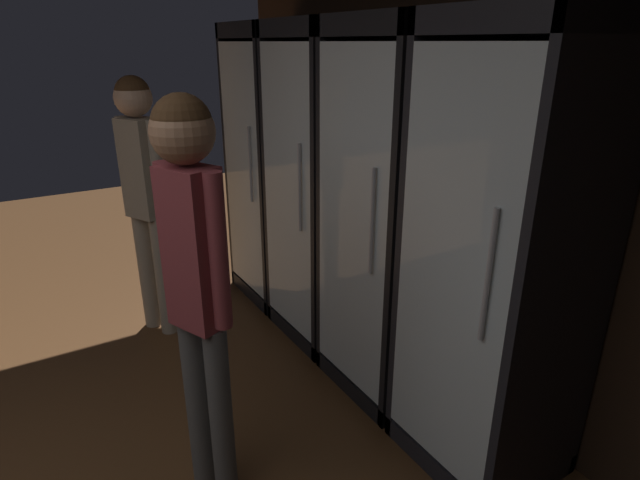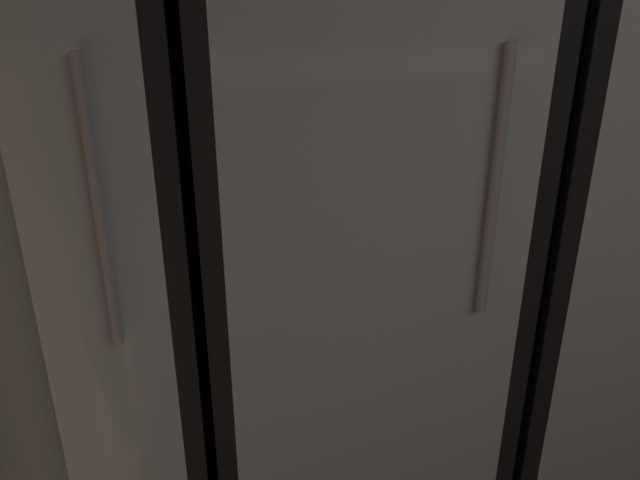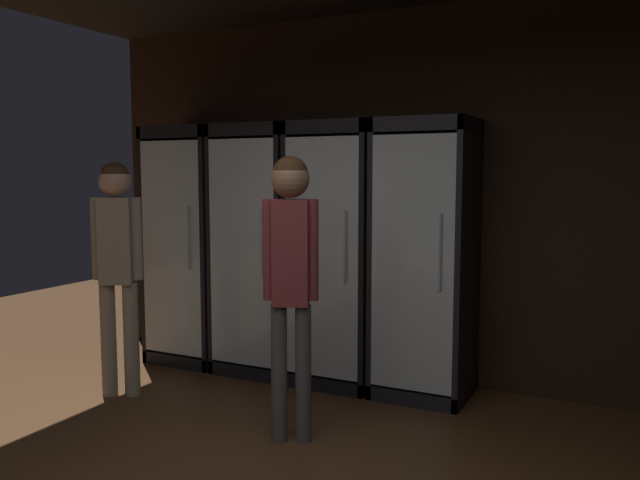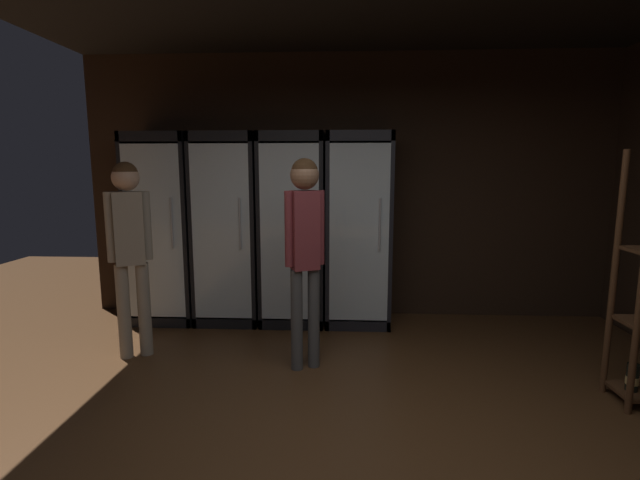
{
  "view_description": "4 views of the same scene",
  "coord_description": "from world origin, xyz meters",
  "px_view_note": "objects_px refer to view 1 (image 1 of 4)",
  "views": [
    {
      "loc": [
        1.21,
        1.05,
        1.84
      ],
      "look_at": [
        -1.32,
        2.58,
        0.69
      ],
      "focal_mm": 28.86,
      "sensor_mm": 36.0,
      "label": 1
    },
    {
      "loc": [
        -1.7,
        1.35,
        1.48
      ],
      "look_at": [
        -1.52,
        2.44,
        0.97
      ],
      "focal_mm": 37.31,
      "sensor_mm": 36.0,
      "label": 2
    },
    {
      "loc": [
        1.3,
        -1.72,
        1.59
      ],
      "look_at": [
        -0.74,
        2.38,
        1.12
      ],
      "focal_mm": 36.66,
      "sensor_mm": 36.0,
      "label": 3
    },
    {
      "loc": [
        -0.21,
        -1.96,
        1.61
      ],
      "look_at": [
        -0.45,
        2.62,
        0.89
      ],
      "focal_mm": 25.65,
      "sensor_mm": 36.0,
      "label": 4
    }
  ],
  "objects_px": {
    "cooler_right": "(506,268)",
    "cooler_far_left": "(284,171)",
    "cooler_left": "(333,192)",
    "shopper_near": "(144,181)",
    "shopper_far": "(195,258)",
    "cooler_center": "(403,221)"
  },
  "relations": [
    {
      "from": "cooler_far_left",
      "to": "shopper_near",
      "type": "relative_size",
      "value": 1.18
    },
    {
      "from": "cooler_right",
      "to": "cooler_left",
      "type": "bearing_deg",
      "value": 179.91
    },
    {
      "from": "cooler_center",
      "to": "shopper_near",
      "type": "bearing_deg",
      "value": -141.03
    },
    {
      "from": "cooler_left",
      "to": "shopper_far",
      "type": "bearing_deg",
      "value": -52.79
    },
    {
      "from": "cooler_left",
      "to": "shopper_near",
      "type": "height_order",
      "value": "cooler_left"
    },
    {
      "from": "cooler_left",
      "to": "cooler_right",
      "type": "distance_m",
      "value": 1.35
    },
    {
      "from": "cooler_center",
      "to": "shopper_far",
      "type": "bearing_deg",
      "value": -79.32
    },
    {
      "from": "cooler_center",
      "to": "shopper_near",
      "type": "relative_size",
      "value": 1.18
    },
    {
      "from": "cooler_right",
      "to": "shopper_near",
      "type": "height_order",
      "value": "cooler_right"
    },
    {
      "from": "cooler_center",
      "to": "cooler_far_left",
      "type": "bearing_deg",
      "value": -179.94
    },
    {
      "from": "cooler_far_left",
      "to": "shopper_near",
      "type": "distance_m",
      "value": 1.02
    },
    {
      "from": "cooler_right",
      "to": "cooler_far_left",
      "type": "bearing_deg",
      "value": 179.98
    },
    {
      "from": "cooler_far_left",
      "to": "cooler_center",
      "type": "distance_m",
      "value": 1.35
    },
    {
      "from": "cooler_far_left",
      "to": "cooler_right",
      "type": "bearing_deg",
      "value": -0.02
    },
    {
      "from": "shopper_far",
      "to": "cooler_left",
      "type": "bearing_deg",
      "value": 127.21
    },
    {
      "from": "cooler_left",
      "to": "cooler_center",
      "type": "xyz_separation_m",
      "value": [
        0.67,
        -0.0,
        0.0
      ]
    },
    {
      "from": "cooler_right",
      "to": "shopper_far",
      "type": "height_order",
      "value": "cooler_right"
    },
    {
      "from": "cooler_right",
      "to": "shopper_far",
      "type": "bearing_deg",
      "value": -110.96
    },
    {
      "from": "cooler_far_left",
      "to": "cooler_right",
      "type": "height_order",
      "value": "same"
    },
    {
      "from": "cooler_center",
      "to": "shopper_near",
      "type": "distance_m",
      "value": 1.62
    },
    {
      "from": "cooler_left",
      "to": "shopper_near",
      "type": "relative_size",
      "value": 1.18
    },
    {
      "from": "shopper_near",
      "to": "shopper_far",
      "type": "height_order",
      "value": "shopper_far"
    }
  ]
}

